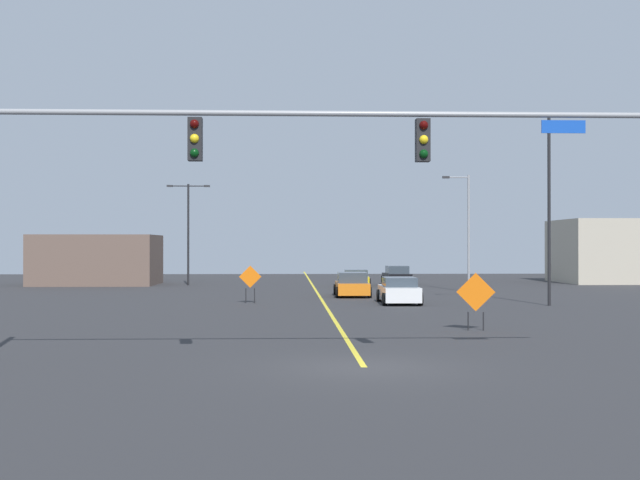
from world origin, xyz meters
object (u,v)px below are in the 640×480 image
at_px(car_yellow_far, 356,278).
at_px(car_orange_passing, 352,285).
at_px(street_lamp_far_left, 467,227).
at_px(street_lamp_mid_right, 188,225).
at_px(car_white_near, 399,291).
at_px(construction_sign_median_near, 476,294).
at_px(car_black_distant, 397,276).
at_px(street_lamp_near_left, 546,199).
at_px(construction_sign_left_shoulder, 250,279).
at_px(traffic_signal_assembly, 208,156).

relative_size(car_yellow_far, car_orange_passing, 0.93).
bearing_deg(street_lamp_far_left, street_lamp_mid_right, 152.75).
height_order(car_yellow_far, car_white_near, car_white_near).
height_order(construction_sign_median_near, car_black_distant, construction_sign_median_near).
xyz_separation_m(street_lamp_near_left, car_white_near, (-7.08, 1.82, -4.64)).
bearing_deg(car_orange_passing, construction_sign_left_shoulder, -134.84).
relative_size(construction_sign_median_near, car_orange_passing, 0.44).
bearing_deg(construction_sign_left_shoulder, car_yellow_far, 68.72).
relative_size(construction_sign_left_shoulder, car_yellow_far, 0.46).
bearing_deg(construction_sign_left_shoulder, car_white_near, -3.88).
bearing_deg(street_lamp_far_left, construction_sign_left_shoulder, -142.97).
height_order(traffic_signal_assembly, car_orange_passing, traffic_signal_assembly).
relative_size(car_yellow_far, car_white_near, 0.93).
bearing_deg(car_yellow_far, construction_sign_median_near, -87.10).
relative_size(street_lamp_mid_right, car_white_near, 1.67).
distance_m(street_lamp_mid_right, construction_sign_left_shoulder, 20.96).
height_order(street_lamp_far_left, construction_sign_left_shoulder, street_lamp_far_left).
distance_m(car_yellow_far, car_white_near, 18.30).
relative_size(street_lamp_far_left, car_yellow_far, 1.78).
xyz_separation_m(street_lamp_far_left, car_orange_passing, (-7.74, -4.41, -3.51)).
bearing_deg(construction_sign_left_shoulder, car_orange_passing, 45.16).
bearing_deg(car_orange_passing, car_white_near, -72.76).
relative_size(car_yellow_far, car_black_distant, 1.00).
distance_m(construction_sign_left_shoulder, car_orange_passing, 8.14).
bearing_deg(street_lamp_near_left, traffic_signal_assembly, -125.23).
bearing_deg(street_lamp_mid_right, car_black_distant, 1.96).
relative_size(street_lamp_near_left, street_lamp_mid_right, 1.26).
height_order(traffic_signal_assembly, street_lamp_near_left, street_lamp_near_left).
distance_m(street_lamp_near_left, street_lamp_far_left, 12.61).
height_order(street_lamp_mid_right, construction_sign_left_shoulder, street_lamp_mid_right).
xyz_separation_m(construction_sign_left_shoulder, car_black_distant, (10.28, 20.49, -0.58)).
height_order(car_yellow_far, car_orange_passing, car_orange_passing).
bearing_deg(car_black_distant, car_white_near, -97.09).
distance_m(construction_sign_left_shoulder, car_yellow_far, 19.08).
relative_size(car_white_near, car_black_distant, 1.08).
bearing_deg(car_black_distant, car_orange_passing, -107.20).
relative_size(traffic_signal_assembly, car_black_distant, 3.97).
bearing_deg(car_yellow_far, street_lamp_mid_right, 170.08).
relative_size(traffic_signal_assembly, street_lamp_far_left, 2.23).
height_order(construction_sign_median_near, car_white_near, construction_sign_median_near).
height_order(traffic_signal_assembly, construction_sign_left_shoulder, traffic_signal_assembly).
height_order(street_lamp_mid_right, construction_sign_median_near, street_lamp_mid_right).
xyz_separation_m(street_lamp_far_left, car_white_near, (-5.80, -10.68, -3.53)).
relative_size(traffic_signal_assembly, construction_sign_median_near, 8.29).
bearing_deg(street_lamp_far_left, car_white_near, -118.49).
relative_size(car_white_near, car_orange_passing, 1.00).
height_order(street_lamp_near_left, car_orange_passing, street_lamp_near_left).
distance_m(street_lamp_near_left, car_black_distant, 23.71).
height_order(street_lamp_mid_right, car_black_distant, street_lamp_mid_right).
distance_m(car_black_distant, car_orange_passing, 15.42).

